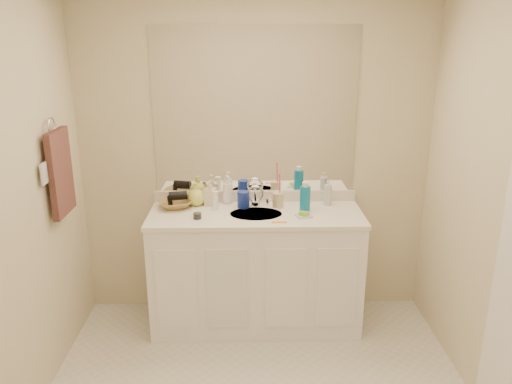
{
  "coord_description": "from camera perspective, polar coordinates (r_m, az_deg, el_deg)",
  "views": [
    {
      "loc": [
        -0.06,
        -2.31,
        2.09
      ],
      "look_at": [
        0.0,
        0.97,
        1.05
      ],
      "focal_mm": 35.0,
      "sensor_mm": 36.0,
      "label": 1
    }
  ],
  "objects": [
    {
      "name": "hair_dryer",
      "position": [
        3.67,
        -8.92,
        -0.42
      ],
      "size": [
        0.14,
        0.09,
        0.06
      ],
      "primitive_type": "cylinder",
      "rotation": [
        0.0,
        1.57,
        0.21
      ],
      "color": "black",
      "rests_on": "wicker_basket"
    },
    {
      "name": "soap_bottle_white",
      "position": [
        3.72,
        -3.28,
        0.28
      ],
      "size": [
        0.11,
        0.11,
        0.21
      ],
      "primitive_type": "imported",
      "rotation": [
        0.0,
        0.0,
        0.36
      ],
      "color": "white",
      "rests_on": "countertop"
    },
    {
      "name": "green_soap",
      "position": [
        3.48,
        5.48,
        -2.45
      ],
      "size": [
        0.08,
        0.07,
        0.02
      ],
      "primitive_type": "cube",
      "rotation": [
        0.0,
        0.0,
        -0.36
      ],
      "color": "#83BF2E",
      "rests_on": "soap_dish"
    },
    {
      "name": "mouthwash_bottle",
      "position": [
        3.58,
        5.63,
        -0.76
      ],
      "size": [
        0.08,
        0.08,
        0.18
      ],
      "primitive_type": "cylinder",
      "rotation": [
        0.0,
        0.0,
        -0.08
      ],
      "color": "#0D719D",
      "rests_on": "countertop"
    },
    {
      "name": "mirror",
      "position": [
        3.64,
        -0.1,
        9.2
      ],
      "size": [
        1.48,
        0.01,
        1.2
      ],
      "primitive_type": "cube",
      "color": "white",
      "rests_on": "wall_back"
    },
    {
      "name": "soap_bottle_yellow",
      "position": [
        3.71,
        -6.9,
        -0.23
      ],
      "size": [
        0.14,
        0.14,
        0.17
      ],
      "primitive_type": "imported",
      "rotation": [
        0.0,
        0.0,
        0.08
      ],
      "color": "#DBE057",
      "rests_on": "countertop"
    },
    {
      "name": "blue_mug",
      "position": [
        3.64,
        -1.46,
        -0.86
      ],
      "size": [
        0.1,
        0.1,
        0.12
      ],
      "primitive_type": "cylinder",
      "rotation": [
        0.0,
        0.0,
        0.2
      ],
      "color": "navy",
      "rests_on": "countertop"
    },
    {
      "name": "orange_comb",
      "position": [
        3.37,
        2.68,
        -3.48
      ],
      "size": [
        0.11,
        0.02,
        0.0
      ],
      "primitive_type": "cube",
      "rotation": [
        0.0,
        0.0,
        -0.02
      ],
      "color": "orange",
      "rests_on": "countertop"
    },
    {
      "name": "wall_back",
      "position": [
        3.72,
        -0.1,
        3.72
      ],
      "size": [
        2.6,
        0.02,
        2.4
      ],
      "primitive_type": "cube",
      "color": "beige",
      "rests_on": "floor"
    },
    {
      "name": "wicker_basket",
      "position": [
        3.69,
        -9.18,
        -1.31
      ],
      "size": [
        0.3,
        0.3,
        0.06
      ],
      "primitive_type": "imported",
      "rotation": [
        0.0,
        0.0,
        0.29
      ],
      "color": "olive",
      "rests_on": "countertop"
    },
    {
      "name": "backsplash",
      "position": [
        3.78,
        -0.09,
        -0.46
      ],
      "size": [
        1.52,
        0.03,
        0.08
      ],
      "primitive_type": "cube",
      "color": "silver",
      "rests_on": "countertop"
    },
    {
      "name": "soap_dish",
      "position": [
        3.48,
        5.48,
        -2.73
      ],
      "size": [
        0.13,
        0.11,
        0.01
      ],
      "primitive_type": "cube",
      "rotation": [
        0.0,
        0.0,
        0.28
      ],
      "color": "silver",
      "rests_on": "countertop"
    },
    {
      "name": "vanity_cabinet",
      "position": [
        3.73,
        -0.02,
        -8.96
      ],
      "size": [
        1.5,
        0.55,
        0.85
      ],
      "primitive_type": "cube",
      "color": "white",
      "rests_on": "floor"
    },
    {
      "name": "towel_ring",
      "position": [
        3.36,
        -22.33,
        6.99
      ],
      "size": [
        0.01,
        0.11,
        0.11
      ],
      "primitive_type": "torus",
      "rotation": [
        0.0,
        1.57,
        0.0
      ],
      "color": "silver",
      "rests_on": "wall_left"
    },
    {
      "name": "switch_plate",
      "position": [
        3.23,
        -23.07,
        1.95
      ],
      "size": [
        0.01,
        0.08,
        0.13
      ],
      "primitive_type": "cube",
      "color": "silver",
      "rests_on": "wall_left"
    },
    {
      "name": "clear_pump_bottle",
      "position": [
        3.72,
        8.2,
        -0.34
      ],
      "size": [
        0.07,
        0.07,
        0.15
      ],
      "primitive_type": "cylinder",
      "rotation": [
        0.0,
        0.0,
        0.25
      ],
      "color": "silver",
      "rests_on": "countertop"
    },
    {
      "name": "sink_basin",
      "position": [
        3.53,
        -0.01,
        -2.67
      ],
      "size": [
        0.37,
        0.37,
        0.02
      ],
      "primitive_type": "cylinder",
      "color": "#B2AD9C",
      "rests_on": "countertop"
    },
    {
      "name": "toothbrush",
      "position": [
        3.62,
        2.71,
        0.52
      ],
      "size": [
        0.02,
        0.04,
        0.22
      ],
      "primitive_type": "cylinder",
      "rotation": [
        0.14,
        0.0,
        -0.16
      ],
      "color": "#FA4169",
      "rests_on": "tan_cup"
    },
    {
      "name": "dark_jar",
      "position": [
        3.45,
        -6.72,
        -2.72
      ],
      "size": [
        0.06,
        0.06,
        0.04
      ],
      "primitive_type": "cylinder",
      "rotation": [
        0.0,
        0.0,
        -0.1
      ],
      "color": "#28272C",
      "rests_on": "countertop"
    },
    {
      "name": "soap_bottle_cream",
      "position": [
        3.71,
        -5.22,
        -0.07
      ],
      "size": [
        0.1,
        0.1,
        0.18
      ],
      "primitive_type": "imported",
      "rotation": [
        0.0,
        0.0,
        -0.22
      ],
      "color": "beige",
      "rests_on": "countertop"
    },
    {
      "name": "faucet",
      "position": [
        3.68,
        -0.06,
        -0.72
      ],
      "size": [
        0.02,
        0.02,
        0.11
      ],
      "primitive_type": "cylinder",
      "color": "silver",
      "rests_on": "countertop"
    },
    {
      "name": "extra_white_bottle",
      "position": [
        3.6,
        -4.67,
        -0.98
      ],
      "size": [
        0.06,
        0.06,
        0.14
      ],
      "primitive_type": "cylinder",
      "rotation": [
        0.0,
        0.0,
        -0.37
      ],
      "color": "white",
      "rests_on": "countertop"
    },
    {
      "name": "tan_cup",
      "position": [
        3.65,
        2.54,
        -0.92
      ],
      "size": [
        0.1,
        0.1,
        0.11
      ],
      "primitive_type": "cylinder",
      "rotation": [
        0.0,
        0.0,
        0.27
      ],
      "color": "beige",
      "rests_on": "countertop"
    },
    {
      "name": "countertop",
      "position": [
        3.55,
        -0.02,
        -2.6
      ],
      "size": [
        1.52,
        0.57,
        0.03
      ],
      "primitive_type": "cube",
      "color": "white",
      "rests_on": "vanity_cabinet"
    },
    {
      "name": "hand_towel",
      "position": [
        3.41,
        -21.44,
        2.06
      ],
      "size": [
        0.04,
        0.32,
        0.55
      ],
      "primitive_type": "cube",
      "color": "#38201E",
      "rests_on": "towel_ring"
    }
  ]
}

